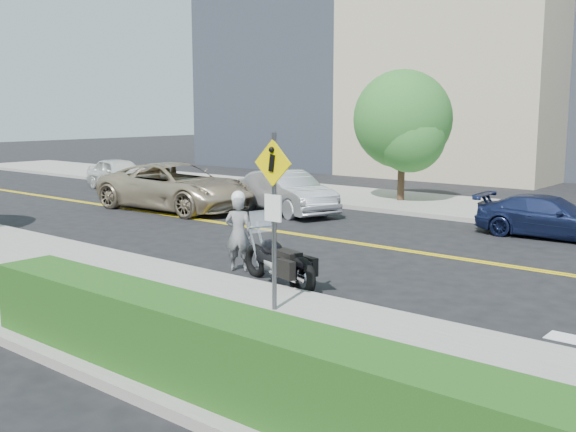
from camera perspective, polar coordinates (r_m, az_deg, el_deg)
The scene contains 12 objects.
ground_plane at distance 18.97m, azimuth 1.67°, elevation -1.70°, with size 120.00×120.00×0.00m, color black.
sidewalk_near at distance 13.96m, azimuth -17.73°, elevation -5.72°, with size 60.00×5.00×0.15m, color #9E9B91.
sidewalk_far at distance 25.22m, azimuth 12.22°, elevation 0.94°, with size 60.00×5.00×0.15m, color #9E9B91.
hedge at distance 8.20m, azimuth -5.42°, elevation -11.54°, with size 9.00×0.90×1.00m, color #235619.
pedestrian_sign at distance 11.20m, azimuth -1.22°, elevation 1.00°, with size 0.78×0.08×3.00m.
motorcyclist at distance 14.75m, azimuth -4.21°, elevation -1.30°, with size 0.73×0.63×1.78m.
motorcycle at distance 13.57m, azimuth -0.82°, elevation -2.90°, with size 2.37×0.72×1.44m, color black, non-canonical shape.
suv at distance 24.10m, azimuth -9.46°, elevation 2.47°, with size 2.75×5.96×1.66m, color tan.
parked_car_white at distance 30.70m, azimuth -14.07°, elevation 3.47°, with size 1.66×4.13×1.41m, color white.
parked_car_silver at distance 23.01m, azimuth -0.13°, elevation 2.03°, with size 1.54×4.41×1.45m, color #B1B3BA.
parked_car_blue at distance 20.04m, azimuth 21.25°, elevation -0.06°, with size 1.62×3.98×1.16m, color #182149.
tree_far_a at distance 25.52m, azimuth 9.68°, elevation 8.06°, with size 3.65×3.65×4.99m.
Camera 1 is at (11.46, -14.70, 3.52)m, focal length 42.00 mm.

